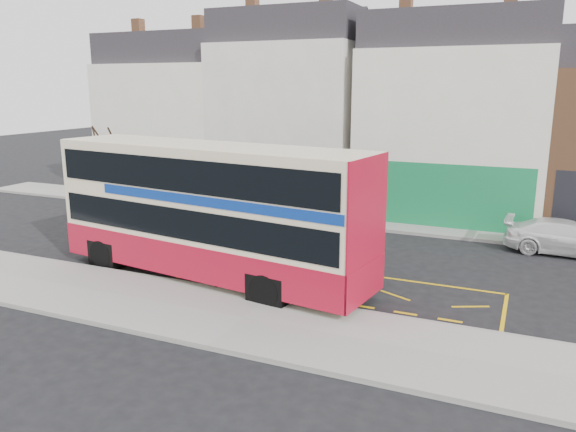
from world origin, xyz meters
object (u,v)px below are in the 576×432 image
at_px(bus_stop_post, 217,233).
at_px(street_tree_right, 507,161).
at_px(car_silver, 201,206).
at_px(car_grey, 322,214).
at_px(car_white, 566,238).
at_px(street_tree_left, 107,136).
at_px(double_decker_bus, 211,210).

height_order(bus_stop_post, street_tree_right, street_tree_right).
relative_size(bus_stop_post, car_silver, 0.78).
height_order(car_grey, car_white, car_white).
bearing_deg(street_tree_left, car_grey, -5.21).
distance_m(double_decker_bus, bus_stop_post, 1.42).
bearing_deg(car_silver, car_white, -91.45).
bearing_deg(bus_stop_post, double_decker_bus, 136.85).
bearing_deg(car_grey, street_tree_right, -75.35).
xyz_separation_m(bus_stop_post, car_white, (10.91, 9.47, -1.35)).
bearing_deg(car_white, car_grey, 89.26).
bearing_deg(street_tree_left, car_white, -4.03).
xyz_separation_m(bus_stop_post, street_tree_left, (-14.21, 11.24, 1.79)).
distance_m(bus_stop_post, car_grey, 10.04).
relative_size(double_decker_bus, car_grey, 3.32).
xyz_separation_m(car_silver, car_white, (17.03, 0.84, 0.00)).
relative_size(car_grey, street_tree_right, 0.76).
relative_size(car_grey, car_white, 0.77).
height_order(street_tree_left, street_tree_right, street_tree_left).
xyz_separation_m(car_silver, car_grey, (6.19, 1.31, -0.08)).
bearing_deg(car_silver, bus_stop_post, -148.95).
relative_size(car_white, street_tree_right, 0.99).
bearing_deg(double_decker_bus, car_grey, 92.06).
relative_size(double_decker_bus, bus_stop_post, 3.88).
bearing_deg(street_tree_right, street_tree_left, -175.81).
distance_m(bus_stop_post, car_white, 14.51).
distance_m(double_decker_bus, street_tree_right, 14.95).
distance_m(double_decker_bus, car_white, 14.58).
relative_size(double_decker_bus, street_tree_left, 2.19).
bearing_deg(car_silver, double_decker_bus, -149.50).
height_order(double_decker_bus, car_white, double_decker_bus).
xyz_separation_m(street_tree_left, street_tree_right, (22.45, 1.64, -0.52)).
bearing_deg(car_grey, car_white, -97.67).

